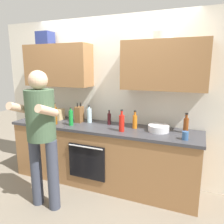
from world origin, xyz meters
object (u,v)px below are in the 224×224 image
Objects in this scene: bottle_vinegar at (186,125)px; cup_stoneware at (43,114)px; bottle_syrup at (55,115)px; potted_herb at (38,112)px; person_standing at (41,130)px; bottle_water at (89,115)px; knife_block at (79,114)px; bottle_hotsauce at (122,123)px; mixing_bowl at (159,128)px; bottle_juice at (135,121)px; grocery_bag_bread at (58,114)px; bottle_soda at (71,118)px; cup_tea at (185,136)px; bottle_wine at (109,119)px.

cup_stoneware is (-2.35, 0.01, -0.06)m from bottle_vinegar.
potted_herb is (-0.40, 0.10, -0.00)m from bottle_syrup.
person_standing is 6.41× the size of bottle_vinegar.
bottle_water is (-1.43, -0.00, 0.00)m from bottle_vinegar.
bottle_hotsauce is at bearing -15.29° from knife_block.
cup_stoneware is 2.01m from mixing_bowl.
cup_stoneware is (-1.67, 0.06, -0.05)m from bottle_juice.
person_standing is 6.71× the size of bottle_juice.
bottle_water reaches higher than bottle_vinegar.
bottle_vinegar reaches higher than grocery_bag_bread.
bottle_hotsauce is 1.12× the size of bottle_water.
potted_herb is (0.08, -0.20, 0.09)m from cup_stoneware.
bottle_vinegar is at bearing 30.32° from person_standing.
bottle_syrup is at bearing -168.54° from bottle_juice.
bottle_syrup is at bearing -146.79° from bottle_water.
bottle_soda is at bearing -167.40° from bottle_juice.
bottle_vinegar is at bearing 93.20° from cup_tea.
bottle_syrup is (-0.28, 0.64, 0.02)m from person_standing.
bottle_hotsauce is at bearing -158.46° from mixing_bowl.
bottle_water reaches higher than cup_tea.
potted_herb is 1.31× the size of grocery_bag_bread.
bottle_hotsauce is 1.61× the size of grocery_bag_bread.
person_standing is 16.89× the size of cup_tea.
bottle_juice is (0.42, -0.05, 0.01)m from bottle_wine.
bottle_wine is 0.73× the size of bottle_hotsauce.
bottle_soda is at bearing 178.93° from cup_tea.
bottle_soda is 1.44× the size of grocery_bag_bread.
grocery_bag_bread is (-0.43, 0.02, -0.04)m from knife_block.
person_standing reaches higher than grocery_bag_bread.
knife_block reaches higher than potted_herb.
bottle_soda is 0.22m from knife_block.
bottle_vinegar is (1.59, 0.93, -0.01)m from person_standing.
mixing_bowl is 1.93m from potted_herb.
bottle_hotsauce is at bearing -10.87° from grocery_bag_bread.
bottle_juice is 1.59m from potted_herb.
bottle_syrup is 1.89m from bottle_vinegar.
knife_block is 0.69m from potted_herb.
bottle_juice is at bearing -1.97° from cup_stoneware.
bottle_water reaches higher than grocery_bag_bread.
bottle_soda is 0.87× the size of knife_block.
bottle_water reaches higher than mixing_bowl.
bottle_soda reaches higher than bottle_juice.
bottle_wine is 2.16× the size of cup_tea.
bottle_vinegar is at bearing 17.31° from bottle_hotsauce.
bottle_syrup is at bearing 113.81° from person_standing.
bottle_water is (-0.33, -0.01, 0.02)m from bottle_wine.
bottle_juice is 1.34m from grocery_bag_bread.
bottle_soda is 0.31m from bottle_water.
cup_tea is (1.89, 0.00, -0.09)m from bottle_syrup.
bottle_juice is 0.91× the size of mixing_bowl.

